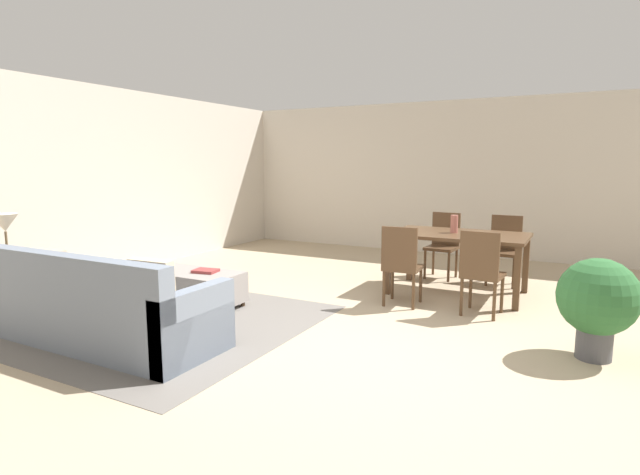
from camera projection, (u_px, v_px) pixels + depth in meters
ground_plane at (364, 345)px, 4.48m from camera, size 10.80×10.80×0.00m
wall_back at (479, 179)px, 8.65m from camera, size 9.00×0.12×2.70m
wall_left at (75, 183)px, 6.82m from camera, size 0.12×11.00×2.70m
area_rug at (157, 321)px, 5.16m from camera, size 3.00×2.80×0.01m
couch at (102, 311)px, 4.50m from camera, size 2.24×0.86×0.86m
ottoman_table at (194, 286)px, 5.69m from camera, size 1.09×0.58×0.40m
side_table at (10, 276)px, 5.16m from camera, size 0.40×0.40×0.58m
table_lamp at (5, 225)px, 5.08m from camera, size 0.26×0.26×0.53m
dining_table at (458, 240)px, 6.18m from camera, size 1.62×0.99×0.76m
dining_chair_near_left at (401, 261)px, 5.64m from camera, size 0.42×0.42×0.92m
dining_chair_near_right at (481, 268)px, 5.26m from camera, size 0.43×0.43×0.92m
dining_chair_far_left at (443, 241)px, 7.11m from camera, size 0.43×0.43×0.92m
dining_chair_far_right at (505, 246)px, 6.72m from camera, size 0.41×0.41×0.92m
vase_centerpiece at (454, 224)px, 6.20m from camera, size 0.09×0.09×0.22m
book_on_ottoman at (206, 271)px, 5.63m from camera, size 0.29×0.24×0.03m
potted_plant at (598, 300)px, 4.10m from camera, size 0.64×0.64×0.85m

